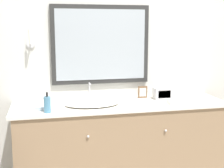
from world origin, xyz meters
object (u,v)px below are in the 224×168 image
at_px(sink_basin, 92,103).
at_px(soap_bottle, 47,104).
at_px(picture_frame, 143,92).
at_px(appliance_box, 163,93).

distance_m(sink_basin, soap_bottle, 0.48).
height_order(sink_basin, picture_frame, sink_basin).
distance_m(soap_bottle, appliance_box, 1.26).
bearing_deg(soap_bottle, appliance_box, 13.96).
relative_size(soap_bottle, picture_frame, 1.48).
height_order(sink_basin, appliance_box, sink_basin).
relative_size(appliance_box, picture_frame, 1.48).
bearing_deg(appliance_box, picture_frame, 156.85).
relative_size(sink_basin, appliance_box, 2.80).
xyz_separation_m(appliance_box, picture_frame, (-0.20, 0.08, 0.01)).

